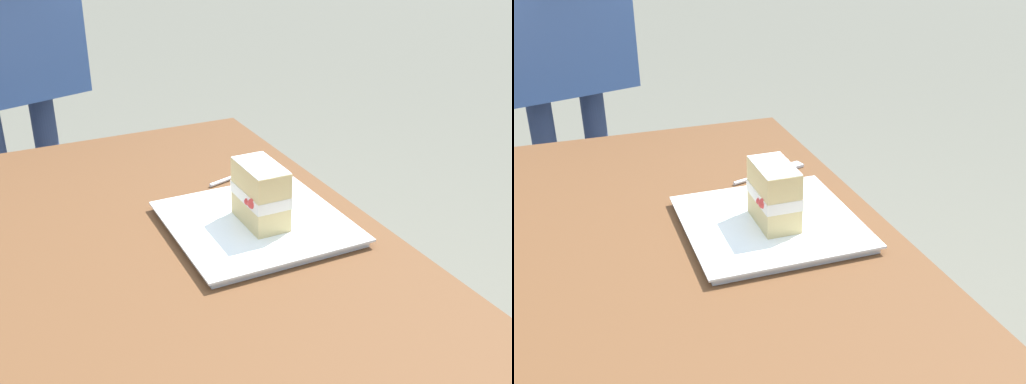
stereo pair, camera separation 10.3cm
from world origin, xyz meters
TOP-DOWN VIEW (x-y plane):
  - dessert_plate at (-0.21, 0.30)m, footprint 0.29×0.29m
  - cake_slice at (-0.20, 0.31)m, footprint 0.11×0.07m
  - dessert_fork at (-0.43, 0.39)m, footprint 0.07×0.17m

SIDE VIEW (x-z plane):
  - dessert_fork at x=-0.43m, z-range 0.74..0.74m
  - dessert_plate at x=-0.21m, z-range 0.74..0.75m
  - cake_slice at x=-0.20m, z-range 0.75..0.86m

